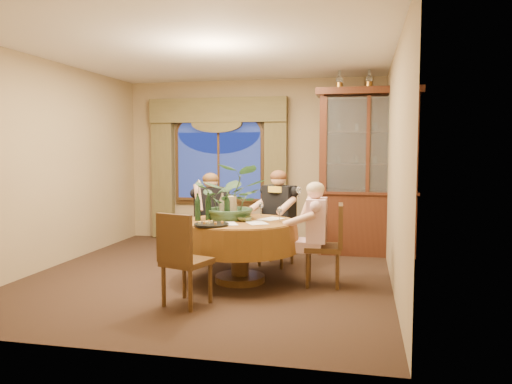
% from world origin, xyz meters
% --- Properties ---
extents(floor, '(5.00, 5.00, 0.00)m').
position_xyz_m(floor, '(0.00, 0.00, 0.00)').
color(floor, black).
rests_on(floor, ground).
extents(wall_back, '(4.50, 0.00, 4.50)m').
position_xyz_m(wall_back, '(0.00, 2.50, 1.40)').
color(wall_back, '#8C7752').
rests_on(wall_back, ground).
extents(wall_right, '(0.00, 5.00, 5.00)m').
position_xyz_m(wall_right, '(2.25, 0.00, 1.40)').
color(wall_right, '#8C7752').
rests_on(wall_right, ground).
extents(ceiling, '(5.00, 5.00, 0.00)m').
position_xyz_m(ceiling, '(0.00, 0.00, 2.80)').
color(ceiling, white).
rests_on(ceiling, wall_back).
extents(window, '(1.62, 0.10, 1.32)m').
position_xyz_m(window, '(-0.60, 2.43, 1.30)').
color(window, navy).
rests_on(window, wall_back).
extents(arched_transom, '(1.60, 0.06, 0.44)m').
position_xyz_m(arched_transom, '(-0.60, 2.43, 2.08)').
color(arched_transom, navy).
rests_on(arched_transom, wall_back).
extents(drapery_left, '(0.38, 0.14, 2.32)m').
position_xyz_m(drapery_left, '(-1.63, 2.38, 1.18)').
color(drapery_left, '#4C4425').
rests_on(drapery_left, floor).
extents(drapery_right, '(0.38, 0.14, 2.32)m').
position_xyz_m(drapery_right, '(0.43, 2.38, 1.18)').
color(drapery_right, '#4C4425').
rests_on(drapery_right, floor).
extents(swag_valance, '(2.45, 0.16, 0.42)m').
position_xyz_m(swag_valance, '(-0.60, 2.35, 2.28)').
color(swag_valance, '#4C4425').
rests_on(swag_valance, wall_back).
extents(dining_table, '(1.56, 1.56, 0.75)m').
position_xyz_m(dining_table, '(0.45, -0.25, 0.38)').
color(dining_table, maroon).
rests_on(dining_table, floor).
extents(china_cabinet, '(1.55, 0.61, 2.52)m').
position_xyz_m(china_cabinet, '(1.96, 1.75, 1.26)').
color(china_cabinet, '#36180E').
rests_on(china_cabinet, floor).
extents(oil_lamp_left, '(0.11, 0.11, 0.34)m').
position_xyz_m(oil_lamp_left, '(1.52, 1.75, 2.69)').
color(oil_lamp_left, '#A5722D').
rests_on(oil_lamp_left, china_cabinet).
extents(oil_lamp_center, '(0.11, 0.11, 0.34)m').
position_xyz_m(oil_lamp_center, '(1.96, 1.75, 2.69)').
color(oil_lamp_center, '#A5722D').
rests_on(oil_lamp_center, china_cabinet).
extents(oil_lamp_right, '(0.11, 0.11, 0.34)m').
position_xyz_m(oil_lamp_right, '(2.40, 1.75, 2.69)').
color(oil_lamp_right, '#A5722D').
rests_on(oil_lamp_right, china_cabinet).
extents(chair_right, '(0.44, 0.44, 0.96)m').
position_xyz_m(chair_right, '(1.45, -0.20, 0.48)').
color(chair_right, black).
rests_on(chair_right, floor).
extents(chair_back_right, '(0.52, 0.52, 0.96)m').
position_xyz_m(chair_back_right, '(0.73, 0.70, 0.48)').
color(chair_back_right, black).
rests_on(chair_back_right, floor).
extents(chair_back, '(0.58, 0.58, 0.96)m').
position_xyz_m(chair_back, '(-0.03, 0.54, 0.48)').
color(chair_back, black).
rests_on(chair_back, floor).
extents(chair_front_left, '(0.53, 0.53, 0.96)m').
position_xyz_m(chair_front_left, '(0.13, -1.24, 0.48)').
color(chair_front_left, black).
rests_on(chair_front_left, floor).
extents(person_pink, '(0.41, 0.45, 1.23)m').
position_xyz_m(person_pink, '(1.37, -0.23, 0.62)').
color(person_pink, '#CDA4AA').
rests_on(person_pink, floor).
extents(person_back, '(0.62, 0.62, 1.29)m').
position_xyz_m(person_back, '(-0.17, 0.55, 0.64)').
color(person_back, black).
rests_on(person_back, floor).
extents(person_scarf, '(0.60, 0.58, 1.33)m').
position_xyz_m(person_scarf, '(0.78, 0.63, 0.67)').
color(person_scarf, black).
rests_on(person_scarf, floor).
extents(stoneware_vase, '(0.15, 0.15, 0.28)m').
position_xyz_m(stoneware_vase, '(0.32, -0.15, 0.89)').
color(stoneware_vase, '#8D7B58').
rests_on(stoneware_vase, dining_table).
extents(centerpiece_plant, '(0.87, 0.97, 0.75)m').
position_xyz_m(centerpiece_plant, '(0.33, -0.09, 1.33)').
color(centerpiece_plant, '#325132').
rests_on(centerpiece_plant, dining_table).
extents(olive_bowl, '(0.17, 0.17, 0.05)m').
position_xyz_m(olive_bowl, '(0.52, -0.30, 0.78)').
color(olive_bowl, '#4B542B').
rests_on(olive_bowl, dining_table).
extents(cheese_platter, '(0.39, 0.39, 0.02)m').
position_xyz_m(cheese_platter, '(0.23, -0.70, 0.76)').
color(cheese_platter, black).
rests_on(cheese_platter, dining_table).
extents(wine_bottle_0, '(0.07, 0.07, 0.33)m').
position_xyz_m(wine_bottle_0, '(0.22, -0.21, 0.92)').
color(wine_bottle_0, tan).
rests_on(wine_bottle_0, dining_table).
extents(wine_bottle_1, '(0.07, 0.07, 0.33)m').
position_xyz_m(wine_bottle_1, '(0.31, -0.33, 0.92)').
color(wine_bottle_1, black).
rests_on(wine_bottle_1, dining_table).
extents(wine_bottle_2, '(0.07, 0.07, 0.33)m').
position_xyz_m(wine_bottle_2, '(0.06, -0.27, 0.92)').
color(wine_bottle_2, black).
rests_on(wine_bottle_2, dining_table).
extents(wine_bottle_3, '(0.07, 0.07, 0.33)m').
position_xyz_m(wine_bottle_3, '(-0.05, -0.35, 0.92)').
color(wine_bottle_3, black).
rests_on(wine_bottle_3, dining_table).
extents(tasting_paper_0, '(0.33, 0.36, 0.00)m').
position_xyz_m(tasting_paper_0, '(0.69, -0.41, 0.75)').
color(tasting_paper_0, white).
rests_on(tasting_paper_0, dining_table).
extents(tasting_paper_1, '(0.33, 0.36, 0.00)m').
position_xyz_m(tasting_paper_1, '(0.79, -0.05, 0.75)').
color(tasting_paper_1, white).
rests_on(tasting_paper_1, dining_table).
extents(tasting_paper_2, '(0.31, 0.36, 0.00)m').
position_xyz_m(tasting_paper_2, '(0.37, -0.55, 0.75)').
color(tasting_paper_2, white).
rests_on(tasting_paper_2, dining_table).
extents(wine_glass_person_pink, '(0.07, 0.07, 0.18)m').
position_xyz_m(wine_glass_person_pink, '(0.93, -0.24, 0.84)').
color(wine_glass_person_pink, silver).
rests_on(wine_glass_person_pink, dining_table).
extents(wine_glass_person_back, '(0.07, 0.07, 0.18)m').
position_xyz_m(wine_glass_person_back, '(0.15, 0.13, 0.84)').
color(wine_glass_person_back, silver).
rests_on(wine_glass_person_back, dining_table).
extents(wine_glass_person_scarf, '(0.07, 0.07, 0.18)m').
position_xyz_m(wine_glass_person_scarf, '(0.62, 0.20, 0.84)').
color(wine_glass_person_scarf, silver).
rests_on(wine_glass_person_scarf, dining_table).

